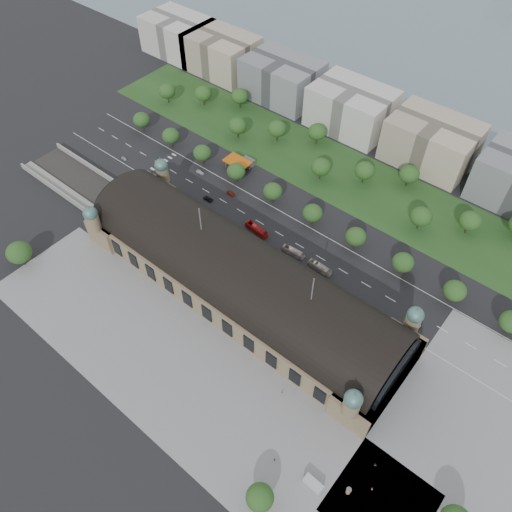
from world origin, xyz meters
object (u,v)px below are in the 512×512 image
Objects in this scene: parked_car_4 at (208,215)px; parked_car_5 at (215,224)px; traffic_car_3 at (231,194)px; traffic_car_1 at (200,172)px; petrol_station at (243,162)px; advertising_column at (348,491)px; traffic_car_0 at (124,158)px; pedestrian_1 at (275,460)px; pedestrian_2 at (375,465)px; bus_east at (320,267)px; bus_west at (256,229)px; van_south at (312,483)px; parked_car_2 at (161,194)px; traffic_car_6 at (414,323)px; pedestrian_0 at (282,393)px; bus_mid at (293,252)px; traffic_car_2 at (208,199)px; parked_car_0 at (155,183)px; parked_car_6 at (210,217)px; pedestrian_5 at (372,489)px; parked_car_3 at (192,205)px; pedestrian_4 at (267,492)px; parked_car_1 at (170,196)px.

parked_car_4 reaches higher than parked_car_5.
traffic_car_1 is at bearing 81.53° from traffic_car_3.
petrol_station is 169.88m from advertising_column.
traffic_car_0 is 2.15× the size of pedestrian_1.
bus_east is at bearing 39.80° from pedestrian_2.
bus_west is 1.87× the size of van_south.
petrol_station is 47.71m from parked_car_2.
traffic_car_0 is 44.29m from traffic_car_1.
traffic_car_6 is 63.00m from pedestrian_0.
petrol_station is 4.23× the size of advertising_column.
bus_west is 21.90m from bus_mid.
advertising_column is at bearing -120.36° from bus_west.
traffic_car_2 reaches higher than parked_car_0.
bus_west is at bearing 67.37° from parked_car_6.
petrol_station is 80.59m from bus_east.
traffic_car_2 is at bearing 150.76° from advertising_column.
advertising_column is (122.11, -64.25, 0.93)m from parked_car_4.
bus_mid is at bearing -140.77° from pedestrian_5.
parked_car_6 is (12.40, 0.00, 0.01)m from parked_car_3.
bus_east is at bearing 76.81° from parked_car_5.
traffic_car_0 is 198.48m from pedestrian_2.
traffic_car_0 is 113.22m from bus_mid.
petrol_station is 8.51× the size of pedestrian_4.
parked_car_4 is 47.42m from bus_mid.
pedestrian_2 is (63.02, -58.28, -0.67)m from bus_east.
pedestrian_2 is (126.40, -70.35, 0.25)m from traffic_car_3.
pedestrian_0 reaches higher than parked_car_0.
parked_car_6 is (39.14, 0.00, 0.02)m from parked_car_0.
parked_car_1 is at bearing 64.28° from pedestrian_2.
pedestrian_2 is at bearing 79.10° from advertising_column.
traffic_car_3 is at bearing 53.46° from pedestrian_2.
pedestrian_5 is (30.16, 13.01, -0.06)m from pedestrian_1.
traffic_car_6 is 0.43× the size of bus_west.
bus_mid reaches higher than parked_car_6.
traffic_car_6 is at bearing 66.36° from parked_car_3.
pedestrian_0 is at bearing -15.40° from traffic_car_6.
traffic_car_1 is at bearing 147.66° from parked_car_1.
traffic_car_0 is 0.68× the size of parked_car_5.
parked_car_3 is at bearing 152.56° from van_south.
pedestrian_1 is at bearing 39.18° from parked_car_0.
advertising_column is 2.01× the size of pedestrian_4.
bus_mid reaches higher than parked_car_1.
parked_car_6 is 46.19m from bus_mid.
pedestrian_4 is at bearing 29.37° from parked_car_4.
pedestrian_0 is at bearing -111.71° from pedestrian_5.
van_south is (120.02, -78.31, 0.65)m from traffic_car_2.
pedestrian_5 reaches higher than traffic_car_0.
pedestrian_4 is at bearing 12.04° from parked_car_6.
traffic_car_2 is at bearing -158.60° from parked_car_4.
petrol_station reaches higher than parked_car_1.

